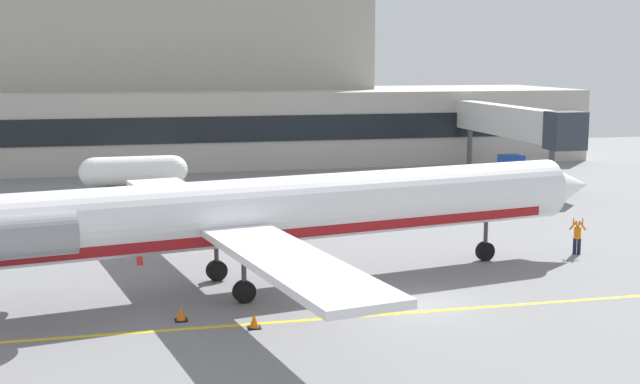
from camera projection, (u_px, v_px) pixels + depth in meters
The scene contains 10 objects.
ground at pixel (418, 306), 32.89m from camera, with size 120.00×120.00×0.11m.
terminal_building at pixel (218, 87), 78.41m from camera, with size 63.65×16.83×18.01m.
jet_bridge_west at pixel (515, 123), 65.03m from camera, with size 2.40×18.85×5.93m.
regional_jet at pixel (250, 213), 34.61m from camera, with size 35.25×26.00×8.55m.
baggage_tug at pixel (184, 203), 50.13m from camera, with size 3.19×4.14×2.03m.
pushback_tractor at pixel (515, 172), 63.51m from camera, with size 2.29×3.61×2.23m.
fuel_tank at pixel (134, 171), 60.72m from camera, with size 7.81×2.32×2.51m.
marshaller at pixel (577, 236), 41.05m from camera, with size 0.81×0.37×1.83m.
safety_cone_alpha at pixel (254, 321), 29.98m from camera, with size 0.47×0.47×0.55m.
safety_cone_delta at pixel (181, 314), 30.80m from camera, with size 0.47×0.47×0.55m.
Camera 1 is at (-11.00, -30.02, 9.67)m, focal length 46.75 mm.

